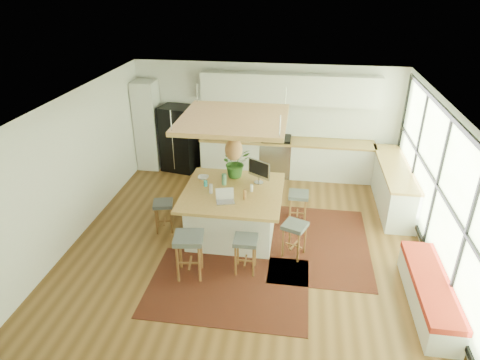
% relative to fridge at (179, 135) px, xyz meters
% --- Properties ---
extents(floor, '(7.00, 7.00, 0.00)m').
position_rel_fridge_xyz_m(floor, '(2.15, -3.15, -0.93)').
color(floor, brown).
rests_on(floor, ground).
extents(ceiling, '(7.00, 7.00, 0.00)m').
position_rel_fridge_xyz_m(ceiling, '(2.15, -3.15, 1.78)').
color(ceiling, white).
rests_on(ceiling, ground).
extents(wall_back, '(6.50, 0.00, 6.50)m').
position_rel_fridge_xyz_m(wall_back, '(2.15, 0.35, 0.42)').
color(wall_back, silver).
rests_on(wall_back, ground).
extents(wall_front, '(6.50, 0.00, 6.50)m').
position_rel_fridge_xyz_m(wall_front, '(2.15, -6.65, 0.42)').
color(wall_front, silver).
rests_on(wall_front, ground).
extents(wall_left, '(0.00, 7.00, 7.00)m').
position_rel_fridge_xyz_m(wall_left, '(-1.10, -3.15, 0.42)').
color(wall_left, silver).
rests_on(wall_left, ground).
extents(wall_right, '(0.00, 7.00, 7.00)m').
position_rel_fridge_xyz_m(wall_right, '(5.40, -3.15, 0.42)').
color(wall_right, silver).
rests_on(wall_right, ground).
extents(window_wall, '(0.10, 6.20, 2.60)m').
position_rel_fridge_xyz_m(window_wall, '(5.37, -3.15, 0.47)').
color(window_wall, black).
rests_on(window_wall, wall_right).
extents(pantry, '(0.55, 0.60, 2.25)m').
position_rel_fridge_xyz_m(pantry, '(-0.80, 0.03, 0.20)').
color(pantry, silver).
rests_on(pantry, floor).
extents(back_counter_base, '(4.20, 0.60, 0.88)m').
position_rel_fridge_xyz_m(back_counter_base, '(2.70, 0.03, -0.49)').
color(back_counter_base, silver).
rests_on(back_counter_base, floor).
extents(back_counter_top, '(4.24, 0.64, 0.05)m').
position_rel_fridge_xyz_m(back_counter_top, '(2.70, 0.03, -0.03)').
color(back_counter_top, '#A17839').
rests_on(back_counter_top, back_counter_base).
extents(backsplash, '(4.20, 0.02, 0.80)m').
position_rel_fridge_xyz_m(backsplash, '(2.70, 0.33, 0.43)').
color(backsplash, white).
rests_on(backsplash, wall_back).
extents(upper_cabinets, '(4.20, 0.34, 0.70)m').
position_rel_fridge_xyz_m(upper_cabinets, '(2.70, 0.17, 1.22)').
color(upper_cabinets, silver).
rests_on(upper_cabinets, wall_back).
extents(range, '(0.76, 0.62, 1.00)m').
position_rel_fridge_xyz_m(range, '(2.45, 0.03, -0.43)').
color(range, '#A5A5AA').
rests_on(range, floor).
extents(right_counter_base, '(0.60, 2.50, 0.88)m').
position_rel_fridge_xyz_m(right_counter_base, '(5.08, -1.15, -0.49)').
color(right_counter_base, silver).
rests_on(right_counter_base, floor).
extents(right_counter_top, '(0.64, 2.54, 0.05)m').
position_rel_fridge_xyz_m(right_counter_top, '(5.08, -1.15, -0.03)').
color(right_counter_top, '#A17839').
rests_on(right_counter_top, right_counter_base).
extents(window_bench, '(0.52, 2.00, 0.50)m').
position_rel_fridge_xyz_m(window_bench, '(5.10, -4.35, -0.68)').
color(window_bench, silver).
rests_on(window_bench, floor).
extents(ceiling_panel, '(1.86, 1.86, 0.80)m').
position_rel_fridge_xyz_m(ceiling_panel, '(1.85, -2.75, 1.12)').
color(ceiling_panel, '#A17839').
rests_on(ceiling_panel, ceiling).
extents(rug_near, '(2.60, 1.80, 0.01)m').
position_rel_fridge_xyz_m(rug_near, '(2.01, -4.38, -0.92)').
color(rug_near, black).
rests_on(rug_near, floor).
extents(rug_right, '(1.80, 2.60, 0.01)m').
position_rel_fridge_xyz_m(rug_right, '(3.52, -2.91, -0.92)').
color(rug_right, black).
rests_on(rug_right, floor).
extents(fridge, '(0.94, 0.80, 1.66)m').
position_rel_fridge_xyz_m(fridge, '(0.00, 0.00, 0.00)').
color(fridge, black).
rests_on(fridge, floor).
extents(island, '(1.85, 1.85, 0.93)m').
position_rel_fridge_xyz_m(island, '(1.83, -2.78, -0.46)').
color(island, '#A17839').
rests_on(island, floor).
extents(stool_near_left, '(0.53, 0.53, 0.79)m').
position_rel_fridge_xyz_m(stool_near_left, '(1.33, -4.17, -0.57)').
color(stool_near_left, '#414748').
rests_on(stool_near_left, floor).
extents(stool_near_right, '(0.40, 0.40, 0.66)m').
position_rel_fridge_xyz_m(stool_near_right, '(2.23, -3.91, -0.57)').
color(stool_near_right, '#414748').
rests_on(stool_near_right, floor).
extents(stool_right_front, '(0.51, 0.51, 0.66)m').
position_rel_fridge_xyz_m(stool_right_front, '(3.03, -3.34, -0.57)').
color(stool_right_front, '#414748').
rests_on(stool_right_front, floor).
extents(stool_right_back, '(0.40, 0.40, 0.67)m').
position_rel_fridge_xyz_m(stool_right_back, '(3.07, -2.19, -0.57)').
color(stool_right_back, '#414748').
rests_on(stool_right_back, floor).
extents(stool_left_side, '(0.45, 0.45, 0.63)m').
position_rel_fridge_xyz_m(stool_left_side, '(0.48, -2.88, -0.57)').
color(stool_left_side, '#414748').
rests_on(stool_left_side, floor).
extents(laptop, '(0.40, 0.42, 0.24)m').
position_rel_fridge_xyz_m(laptop, '(1.78, -3.23, 0.12)').
color(laptop, '#A5A5AA').
rests_on(laptop, island).
extents(monitor, '(0.53, 0.44, 0.48)m').
position_rel_fridge_xyz_m(monitor, '(2.28, -2.38, 0.26)').
color(monitor, '#A5A5AA').
rests_on(monitor, island).
extents(microwave, '(0.60, 0.47, 0.36)m').
position_rel_fridge_xyz_m(microwave, '(1.08, 0.04, 0.18)').
color(microwave, '#A5A5AA').
rests_on(microwave, back_counter_top).
extents(island_plant, '(0.77, 0.80, 0.47)m').
position_rel_fridge_xyz_m(island_plant, '(1.79, -2.15, 0.24)').
color(island_plant, '#1E4C19').
rests_on(island_plant, island).
extents(island_bowl, '(0.23, 0.23, 0.05)m').
position_rel_fridge_xyz_m(island_bowl, '(1.17, -2.36, 0.03)').
color(island_bowl, silver).
rests_on(island_bowl, island).
extents(island_bottle_0, '(0.07, 0.07, 0.19)m').
position_rel_fridge_xyz_m(island_bottle_0, '(1.28, -2.68, 0.10)').
color(island_bottle_0, '#2EADBB').
rests_on(island_bottle_0, island).
extents(island_bottle_1, '(0.07, 0.07, 0.19)m').
position_rel_fridge_xyz_m(island_bottle_1, '(1.43, -2.93, 0.10)').
color(island_bottle_1, '#BBBCC2').
rests_on(island_bottle_1, island).
extents(island_bottle_2, '(0.07, 0.07, 0.19)m').
position_rel_fridge_xyz_m(island_bottle_2, '(2.08, -3.08, 0.10)').
color(island_bottle_2, '#9A6333').
rests_on(island_bottle_2, island).
extents(island_bottle_3, '(0.07, 0.07, 0.19)m').
position_rel_fridge_xyz_m(island_bottle_3, '(2.18, -2.73, 0.10)').
color(island_bottle_3, silver).
rests_on(island_bottle_3, island).
extents(island_bottle_4, '(0.07, 0.07, 0.19)m').
position_rel_fridge_xyz_m(island_bottle_4, '(1.63, -2.53, 0.10)').
color(island_bottle_4, '#568F6C').
rests_on(island_bottle_4, island).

